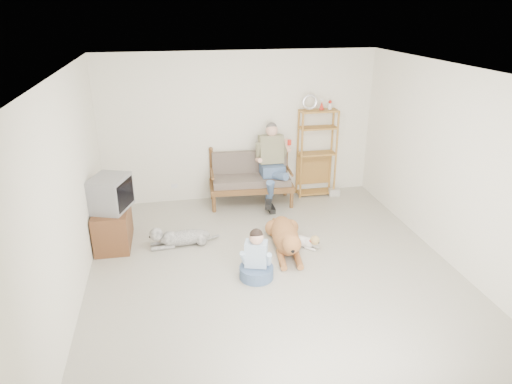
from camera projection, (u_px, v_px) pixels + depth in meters
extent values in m
plane|color=beige|center=(274.00, 271.00, 6.32)|extent=(5.50, 5.50, 0.00)
plane|color=white|center=(277.00, 71.00, 5.29)|extent=(5.50, 5.50, 0.00)
plane|color=white|center=(240.00, 127.00, 8.30)|extent=(5.00, 0.00, 5.00)
plane|color=white|center=(364.00, 311.00, 3.31)|extent=(5.00, 0.00, 5.00)
plane|color=white|center=(68.00, 194.00, 5.35)|extent=(0.00, 5.50, 5.50)
plane|color=white|center=(452.00, 167.00, 6.26)|extent=(0.00, 5.50, 5.50)
cube|color=brown|center=(251.00, 185.00, 8.35)|extent=(1.54, 0.80, 0.10)
cube|color=#66584E|center=(251.00, 180.00, 8.30)|extent=(1.42, 0.69, 0.13)
cube|color=#66584E|center=(249.00, 163.00, 8.43)|extent=(1.38, 0.21, 0.45)
cylinder|color=brown|center=(248.00, 152.00, 8.41)|extent=(1.40, 0.14, 0.05)
cylinder|color=brown|center=(215.00, 205.00, 8.03)|extent=(0.07, 0.07, 0.30)
cylinder|color=brown|center=(211.00, 176.00, 8.45)|extent=(0.07, 0.07, 0.95)
cylinder|color=brown|center=(292.00, 199.00, 8.28)|extent=(0.07, 0.07, 0.30)
cylinder|color=brown|center=(284.00, 171.00, 8.70)|extent=(0.07, 0.07, 0.95)
cube|color=slate|center=(272.00, 170.00, 8.28)|extent=(0.41, 0.39, 0.20)
cube|color=gray|center=(271.00, 149.00, 8.23)|extent=(0.43, 0.29, 0.54)
sphere|color=#DAA288|center=(272.00, 130.00, 8.07)|extent=(0.21, 0.21, 0.21)
sphere|color=#534E4A|center=(271.00, 128.00, 8.07)|extent=(0.19, 0.19, 0.19)
cylinder|color=red|center=(289.00, 142.00, 8.01)|extent=(0.07, 0.07, 0.09)
cube|color=#AB7136|center=(319.00, 111.00, 8.27)|extent=(0.69, 0.28, 0.03)
torus|color=silver|center=(310.00, 102.00, 8.17)|extent=(0.29, 0.05, 0.29)
cone|color=red|center=(322.00, 106.00, 8.24)|extent=(0.09, 0.09, 0.15)
cylinder|color=#AB7136|center=(302.00, 157.00, 8.40)|extent=(0.04, 0.04, 1.65)
cylinder|color=#AB7136|center=(298.00, 152.00, 8.63)|extent=(0.04, 0.04, 1.65)
cylinder|color=#AB7136|center=(336.00, 154.00, 8.52)|extent=(0.04, 0.04, 1.65)
cylinder|color=#AB7136|center=(331.00, 150.00, 8.75)|extent=(0.04, 0.04, 1.65)
cube|color=silver|center=(334.00, 192.00, 8.80)|extent=(0.22, 0.17, 0.13)
cube|color=brown|center=(113.00, 226.00, 6.92)|extent=(0.51, 0.91, 0.60)
cube|color=brown|center=(95.00, 234.00, 6.68)|extent=(0.03, 0.40, 0.50)
cube|color=brown|center=(98.00, 221.00, 7.08)|extent=(0.03, 0.40, 0.50)
cube|color=gray|center=(110.00, 193.00, 6.69)|extent=(0.66, 0.73, 0.50)
cube|color=black|center=(125.00, 194.00, 6.66)|extent=(0.19, 0.49, 0.40)
cube|color=white|center=(174.00, 186.00, 8.46)|extent=(0.12, 0.02, 0.08)
ellipsoid|color=#AF723D|center=(285.00, 235.00, 6.93)|extent=(0.52, 1.15, 0.35)
sphere|color=#AF723D|center=(288.00, 244.00, 6.61)|extent=(0.35, 0.35, 0.35)
sphere|color=#AF723D|center=(291.00, 244.00, 6.30)|extent=(0.28, 0.28, 0.28)
ellipsoid|color=#AF723D|center=(293.00, 250.00, 6.20)|extent=(0.14, 0.21, 0.11)
cylinder|color=#AF723D|center=(280.00, 225.00, 7.48)|extent=(0.16, 0.45, 0.06)
ellipsoid|color=#AF723D|center=(284.00, 243.00, 6.32)|extent=(0.07, 0.09, 0.14)
ellipsoid|color=#AF723D|center=(298.00, 243.00, 6.33)|extent=(0.07, 0.09, 0.14)
ellipsoid|color=white|center=(185.00, 237.00, 6.97)|extent=(0.80, 0.33, 0.23)
sphere|color=white|center=(170.00, 239.00, 6.91)|extent=(0.23, 0.23, 0.23)
sphere|color=white|center=(156.00, 234.00, 6.82)|extent=(0.20, 0.20, 0.20)
ellipsoid|color=white|center=(150.00, 236.00, 6.80)|extent=(0.15, 0.10, 0.08)
cylinder|color=white|center=(210.00, 238.00, 7.10)|extent=(0.30, 0.16, 0.04)
ellipsoid|color=white|center=(157.00, 232.00, 6.89)|extent=(0.07, 0.05, 0.10)
ellipsoid|color=white|center=(158.00, 236.00, 6.76)|extent=(0.07, 0.05, 0.10)
ellipsoid|color=silver|center=(302.00, 241.00, 6.95)|extent=(0.41, 0.41, 0.16)
sphere|color=silver|center=(309.00, 242.00, 6.88)|extent=(0.16, 0.16, 0.16)
sphere|color=tan|center=(315.00, 240.00, 6.80)|extent=(0.14, 0.14, 0.14)
ellipsoid|color=tan|center=(319.00, 242.00, 6.78)|extent=(0.12, 0.12, 0.06)
cylinder|color=silver|center=(290.00, 240.00, 7.07)|extent=(0.16, 0.09, 0.03)
cone|color=tan|center=(312.00, 239.00, 6.76)|extent=(0.04, 0.04, 0.05)
cone|color=tan|center=(316.00, 236.00, 6.83)|extent=(0.04, 0.04, 0.05)
torus|color=red|center=(314.00, 241.00, 6.82)|extent=(0.13, 0.13, 0.02)
cylinder|color=slate|center=(256.00, 272.00, 6.13)|extent=(0.46, 0.46, 0.17)
cube|color=#A9B9CB|center=(256.00, 254.00, 6.05)|extent=(0.34, 0.27, 0.35)
sphere|color=#DAA288|center=(256.00, 238.00, 5.93)|extent=(0.19, 0.19, 0.19)
sphere|color=black|center=(256.00, 235.00, 5.93)|extent=(0.18, 0.18, 0.18)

